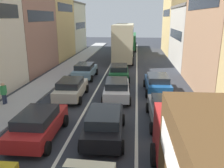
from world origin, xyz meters
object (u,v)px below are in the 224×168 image
(sedan_left_lane_third, at_px, (71,88))
(bus_mid_queue_primary, at_px, (124,41))
(wagon_left_lane_second, at_px, (38,124))
(wagon_right_lane_far, at_px, (157,83))
(hatchback_centre_lane_third, at_px, (117,89))
(coupe_centre_lane_fourth, at_px, (119,72))
(bus_far_queue_secondary, at_px, (129,40))
(sedan_left_lane_fourth, at_px, (85,70))
(pedestrian_mid_sidewalk, at_px, (4,93))
(sedan_right_lane_behind_truck, at_px, (166,110))
(sedan_centre_lane_second, at_px, (104,123))

(sedan_left_lane_third, xyz_separation_m, bus_mid_queue_primary, (3.10, 16.12, 2.03))
(wagon_left_lane_second, bearing_deg, wagon_right_lane_far, -39.23)
(wagon_left_lane_second, xyz_separation_m, hatchback_centre_lane_third, (3.41, 6.42, 0.00))
(coupe_centre_lane_fourth, height_order, bus_far_queue_secondary, bus_far_queue_secondary)
(wagon_left_lane_second, bearing_deg, bus_mid_queue_primary, -8.79)
(sedan_left_lane_fourth, relative_size, bus_mid_queue_primary, 0.41)
(wagon_left_lane_second, bearing_deg, coupe_centre_lane_fourth, -15.55)
(wagon_left_lane_second, relative_size, hatchback_centre_lane_third, 0.99)
(hatchback_centre_lane_third, bearing_deg, pedestrian_mid_sidewalk, 103.25)
(coupe_centre_lane_fourth, relative_size, pedestrian_mid_sidewalk, 2.66)
(wagon_right_lane_far, relative_size, bus_far_queue_secondary, 0.41)
(coupe_centre_lane_fourth, bearing_deg, sedan_left_lane_third, 147.87)
(hatchback_centre_lane_third, relative_size, wagon_right_lane_far, 1.01)
(coupe_centre_lane_fourth, xyz_separation_m, sedan_right_lane_behind_truck, (3.45, -9.59, 0.00))
(wagon_left_lane_second, height_order, hatchback_centre_lane_third, same)
(wagon_left_lane_second, relative_size, bus_mid_queue_primary, 0.41)
(hatchback_centre_lane_third, height_order, pedestrian_mid_sidewalk, pedestrian_mid_sidewalk)
(hatchback_centre_lane_third, distance_m, bus_mid_queue_primary, 16.02)
(sedan_left_lane_third, relative_size, sedan_right_lane_behind_truck, 1.00)
(pedestrian_mid_sidewalk, bearing_deg, hatchback_centre_lane_third, -146.83)
(sedan_left_lane_third, distance_m, pedestrian_mid_sidewalk, 4.64)
(coupe_centre_lane_fourth, bearing_deg, pedestrian_mid_sidewalk, 133.26)
(pedestrian_mid_sidewalk, bearing_deg, sedan_left_lane_fourth, -98.68)
(bus_mid_queue_primary, distance_m, bus_far_queue_secondary, 12.70)
(wagon_left_lane_second, distance_m, sedan_left_lane_third, 6.19)
(sedan_left_lane_fourth, xyz_separation_m, sedan_right_lane_behind_truck, (6.90, -9.89, 0.00))
(sedan_left_lane_fourth, bearing_deg, coupe_centre_lane_fourth, -94.95)
(sedan_right_lane_behind_truck, distance_m, bus_mid_queue_primary, 20.23)
(wagon_left_lane_second, xyz_separation_m, sedan_right_lane_behind_truck, (6.59, 2.49, 0.00))
(sedan_left_lane_third, relative_size, wagon_right_lane_far, 1.00)
(sedan_centre_lane_second, xyz_separation_m, coupe_centre_lane_fourth, (-0.13, 11.67, 0.00))
(wagon_left_lane_second, height_order, coupe_centre_lane_fourth, same)
(sedan_left_lane_fourth, distance_m, bus_far_queue_secondary, 22.90)
(sedan_left_lane_third, bearing_deg, wagon_left_lane_second, 178.26)
(coupe_centre_lane_fourth, relative_size, bus_far_queue_secondary, 0.42)
(sedan_centre_lane_second, distance_m, sedan_right_lane_behind_truck, 3.92)
(hatchback_centre_lane_third, distance_m, sedan_left_lane_fourth, 7.02)
(hatchback_centre_lane_third, height_order, bus_mid_queue_primary, bus_mid_queue_primary)
(wagon_left_lane_second, height_order, sedan_left_lane_third, same)
(wagon_left_lane_second, relative_size, coupe_centre_lane_fourth, 0.98)
(wagon_left_lane_second, distance_m, pedestrian_mid_sidewalk, 5.93)
(coupe_centre_lane_fourth, xyz_separation_m, wagon_right_lane_far, (3.42, -3.76, 0.00))
(sedan_left_lane_third, bearing_deg, pedestrian_mid_sidewalk, 113.73)
(hatchback_centre_lane_third, height_order, sedan_right_lane_behind_truck, same)
(bus_mid_queue_primary, bearing_deg, bus_far_queue_secondary, -1.78)
(sedan_left_lane_third, distance_m, sedan_left_lane_fourth, 6.20)
(sedan_left_lane_fourth, relative_size, wagon_right_lane_far, 0.99)
(sedan_centre_lane_second, height_order, wagon_right_lane_far, same)
(sedan_right_lane_behind_truck, height_order, bus_mid_queue_primary, bus_mid_queue_primary)
(sedan_right_lane_behind_truck, height_order, wagon_right_lane_far, same)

